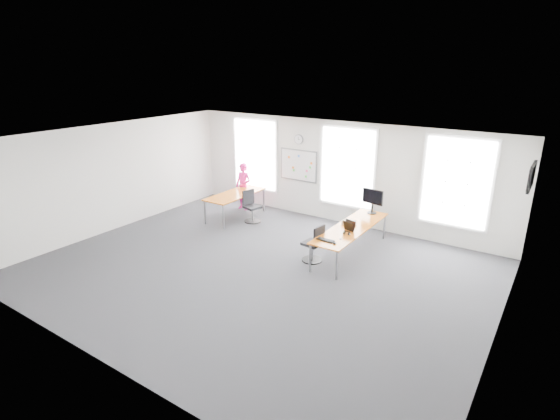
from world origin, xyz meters
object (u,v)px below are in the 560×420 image
Objects in this scene: headphones at (347,233)px; keyboard at (325,240)px; chair_right at (314,246)px; person at (243,186)px; desk_right at (351,229)px; chair_left at (251,208)px; desk_left at (235,196)px; monitor at (373,199)px.

keyboard is at bearing -121.19° from headphones.
chair_right is 0.61× the size of person.
chair_right reaches higher than desk_right.
desk_right is at bearing -82.62° from chair_left.
keyboard is (-0.12, -1.11, 0.06)m from desk_right.
desk_left reaches higher than keyboard.
headphones is at bearing -77.05° from monitor.
chair_right is at bearing -95.18° from monitor.
headphones is at bearing -77.01° from desk_right.
desk_right is 4.60m from person.
chair_left is 3.77m from keyboard.
keyboard is at bearing 67.10° from chair_right.
desk_right is 3.12× the size of chair_left.
monitor reaches higher than chair_left.
person is at bearing 154.55° from keyboard.
desk_right is 1.06m from chair_right.
chair_left is 0.62× the size of person.
desk_left is 0.68m from chair_left.
headphones is (4.24, -1.05, 0.07)m from desk_left.
desk_right is at bearing -81.06° from monitor.
person is 4.93m from keyboard.
headphones is 1.80m from monitor.
person reaches higher than keyboard.
chair_right is at bearing -121.96° from desk_right.
chair_right is 0.98× the size of chair_left.
chair_left is 1.25m from person.
chair_right is 3.27m from chair_left.
chair_left is 5.88× the size of headphones.
desk_right is 4.41× the size of monitor.
monitor is at bearing 172.40° from chair_right.
desk_left is 4.92× the size of keyboard.
chair_right is at bearing -30.27° from person.
person is at bearing 148.61° from headphones.
keyboard is (3.38, -1.64, 0.31)m from chair_left.
person is 4.44m from monitor.
chair_left reaches higher than keyboard.
desk_right is at bearing -17.47° from person.
keyboard is at bearing -96.11° from desk_right.
chair_right reaches higher than keyboard.
keyboard is at bearing -83.69° from monitor.
headphones is (0.66, 0.35, 0.36)m from chair_right.
chair_right is at bearing -99.28° from chair_left.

